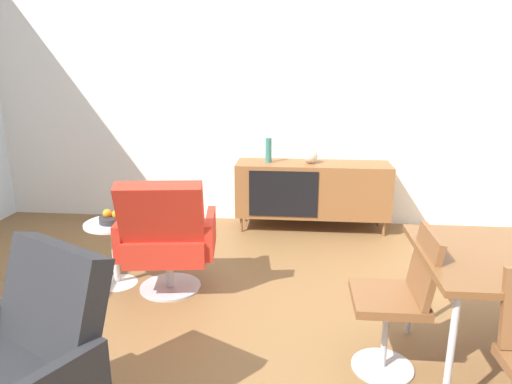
{
  "coord_description": "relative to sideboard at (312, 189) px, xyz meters",
  "views": [
    {
      "loc": [
        0.22,
        -2.45,
        1.73
      ],
      "look_at": [
        -0.08,
        0.71,
        0.84
      ],
      "focal_mm": 32.44,
      "sensor_mm": 36.0,
      "label": 1
    }
  ],
  "objects": [
    {
      "name": "ground_plane",
      "position": [
        -0.37,
        -2.3,
        -0.44
      ],
      "size": [
        8.32,
        8.32,
        0.0
      ],
      "primitive_type": "plane",
      "color": "brown"
    },
    {
      "name": "wall_back",
      "position": [
        -0.37,
        0.3,
        0.96
      ],
      "size": [
        6.8,
        0.12,
        2.8
      ],
      "primitive_type": "cube",
      "color": "white",
      "rests_on": "ground_plane"
    },
    {
      "name": "sideboard",
      "position": [
        0.0,
        0.0,
        0.0
      ],
      "size": [
        1.6,
        0.45,
        0.72
      ],
      "color": "brown",
      "rests_on": "ground_plane"
    },
    {
      "name": "vase_cobalt",
      "position": [
        -0.47,
        0.0,
        0.41
      ],
      "size": [
        0.07,
        0.07,
        0.26
      ],
      "color": "#337266",
      "rests_on": "sideboard"
    },
    {
      "name": "vase_sculptural_dark",
      "position": [
        -0.03,
        0.0,
        0.36
      ],
      "size": [
        0.15,
        0.15,
        0.16
      ],
      "color": "beige",
      "rests_on": "sideboard"
    },
    {
      "name": "dining_chair_near_window",
      "position": [
        0.43,
        -2.35,
        0.03
      ],
      "size": [
        0.43,
        0.4,
        0.86
      ],
      "color": "brown",
      "rests_on": "ground_plane"
    },
    {
      "name": "lounge_chair_red",
      "position": [
        -1.14,
        -1.55,
        0.03
      ],
      "size": [
        0.78,
        0.73,
        0.95
      ],
      "color": "red",
      "rests_on": "ground_plane"
    },
    {
      "name": "armchair_black_shell",
      "position": [
        -1.34,
        -3.09,
        0.03
      ],
      "size": [
        0.88,
        0.87,
        0.95
      ],
      "color": "#262628",
      "rests_on": "ground_plane"
    },
    {
      "name": "side_table_round",
      "position": [
        -1.6,
        -1.44,
        -0.12
      ],
      "size": [
        0.44,
        0.44,
        0.52
      ],
      "color": "white",
      "rests_on": "ground_plane"
    },
    {
      "name": "fruit_bowl",
      "position": [
        -1.6,
        -1.44,
        0.12
      ],
      "size": [
        0.2,
        0.2,
        0.11
      ],
      "color": "#262628",
      "rests_on": "side_table_round"
    }
  ]
}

